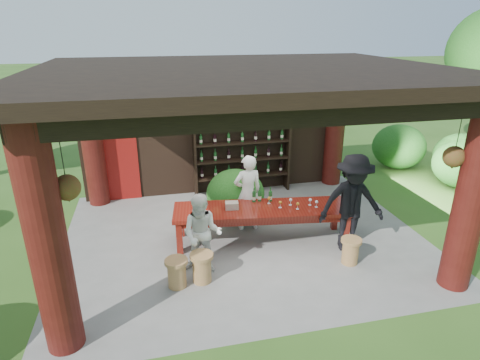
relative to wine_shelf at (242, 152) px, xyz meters
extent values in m
plane|color=#2D5119|center=(-0.53, -2.45, -1.12)|extent=(90.00, 90.00, 0.00)
cube|color=slate|center=(-0.53, -2.45, -1.17)|extent=(7.40, 5.90, 0.10)
cube|color=black|center=(-0.53, 0.30, 0.53)|extent=(7.00, 0.18, 3.30)
cube|color=maroon|center=(-3.13, 0.20, -0.12)|extent=(0.95, 0.06, 2.00)
cylinder|color=#380C0A|center=(-3.68, -4.85, 0.53)|extent=(0.50, 0.50, 3.30)
cylinder|color=#380C0A|center=(2.62, -4.85, 0.53)|extent=(0.50, 0.50, 3.30)
cylinder|color=#380C0A|center=(-3.68, 0.10, 0.53)|extent=(0.50, 0.50, 3.30)
cylinder|color=#380C0A|center=(2.62, 0.10, 0.53)|extent=(0.50, 0.50, 3.30)
cube|color=black|center=(-0.53, -4.85, 2.03)|extent=(6.70, 0.35, 0.35)
cube|color=black|center=(-3.68, -2.45, 2.03)|extent=(0.30, 5.20, 0.30)
cube|color=black|center=(2.62, -2.45, 2.03)|extent=(0.30, 5.20, 0.30)
cube|color=black|center=(-0.53, -2.45, 2.28)|extent=(7.50, 6.00, 0.20)
cylinder|color=black|center=(-3.38, -4.65, 1.50)|extent=(0.01, 0.01, 0.75)
cone|color=black|center=(-3.38, -4.65, 1.05)|extent=(0.32, 0.32, 0.18)
sphere|color=#1E5919|center=(-3.38, -4.65, 1.16)|extent=(0.34, 0.34, 0.34)
cylinder|color=black|center=(2.32, -4.65, 1.50)|extent=(0.01, 0.01, 0.75)
cone|color=black|center=(2.32, -4.65, 1.05)|extent=(0.32, 0.32, 0.18)
sphere|color=#1E5919|center=(2.32, -4.65, 1.16)|extent=(0.34, 0.34, 0.34)
cube|color=#62150E|center=(-0.21, -2.66, -0.41)|extent=(3.66, 1.38, 0.08)
cube|color=#62150E|center=(-0.21, -2.66, -0.51)|extent=(3.44, 1.21, 0.12)
cube|color=#62150E|center=(-1.91, -2.79, -0.79)|extent=(0.13, 0.13, 0.67)
cube|color=#62150E|center=(1.39, -3.23, -0.79)|extent=(0.13, 0.13, 0.67)
cube|color=#62150E|center=(-1.81, -2.08, -0.79)|extent=(0.13, 0.13, 0.67)
cube|color=#62150E|center=(1.49, -2.52, -0.79)|extent=(0.13, 0.13, 0.67)
cylinder|color=olive|center=(-1.61, -3.80, -0.89)|extent=(0.32, 0.32, 0.48)
cylinder|color=olive|center=(-1.61, -3.80, -0.62)|extent=(0.41, 0.41, 0.06)
cylinder|color=olive|center=(1.18, -3.85, -0.90)|extent=(0.30, 0.30, 0.44)
cylinder|color=olive|center=(1.18, -3.85, -0.65)|extent=(0.38, 0.38, 0.06)
cylinder|color=olive|center=(-2.05, -3.85, -0.89)|extent=(0.31, 0.31, 0.46)
cylinder|color=olive|center=(-2.05, -3.85, -0.63)|extent=(0.40, 0.40, 0.06)
imported|color=white|center=(-0.36, -2.07, -0.28)|extent=(0.64, 0.45, 1.69)
imported|color=silver|center=(-1.54, -3.45, -0.38)|extent=(0.86, 0.76, 1.48)
imported|color=black|center=(1.40, -3.33, -0.14)|extent=(1.36, 0.89, 1.97)
cube|color=#BF6672|center=(-0.82, -2.56, -0.30)|extent=(0.28, 0.21, 0.14)
ellipsoid|color=#194C14|center=(5.95, -0.97, -0.57)|extent=(1.53, 1.53, 1.30)
ellipsoid|color=#194C14|center=(5.19, 0.83, -0.55)|extent=(1.60, 1.60, 1.36)
ellipsoid|color=#194C14|center=(6.45, -0.33, -0.57)|extent=(1.52, 1.52, 1.29)
ellipsoid|color=#194C14|center=(-0.50, -1.44, -0.64)|extent=(1.34, 1.34, 1.14)
camera|label=1|loc=(-2.28, -9.73, 3.09)|focal=30.00mm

